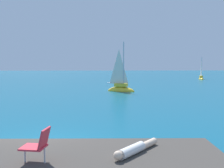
# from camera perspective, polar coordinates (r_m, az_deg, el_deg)

# --- Properties ---
(ground_plane) EXTENTS (160.00, 160.00, 0.00)m
(ground_plane) POSITION_cam_1_polar(r_m,az_deg,el_deg) (10.11, -14.56, -13.14)
(ground_plane) COLOR #0F5675
(boulder_inland) EXTENTS (1.75, 1.62, 0.80)m
(boulder_inland) POSITION_cam_1_polar(r_m,az_deg,el_deg) (8.67, 0.17, -16.06)
(boulder_inland) COLOR #424334
(boulder_inland) RESTS_ON ground
(sailboat_near) EXTENTS (3.07, 2.13, 5.56)m
(sailboat_near) POSITION_cam_1_polar(r_m,az_deg,el_deg) (27.61, 1.89, -0.95)
(sailboat_near) COLOR yellow
(sailboat_near) RESTS_ON ground
(sailboat_far) EXTENTS (1.15, 2.28, 4.14)m
(sailboat_far) POSITION_cam_1_polar(r_m,az_deg,el_deg) (48.34, 18.40, 1.21)
(sailboat_far) COLOR yellow
(sailboat_far) RESTS_ON ground
(person_sunbather) EXTENTS (1.24, 1.43, 0.25)m
(person_sunbather) POSITION_cam_1_polar(r_m,az_deg,el_deg) (6.87, 4.85, -13.61)
(person_sunbather) COLOR white
(person_sunbather) RESTS_ON shore_ledge
(beach_chair) EXTENTS (0.67, 0.57, 0.80)m
(beach_chair) POSITION_cam_1_polar(r_m,az_deg,el_deg) (6.40, -15.41, -12.10)
(beach_chair) COLOR #E03342
(beach_chair) RESTS_ON shore_ledge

